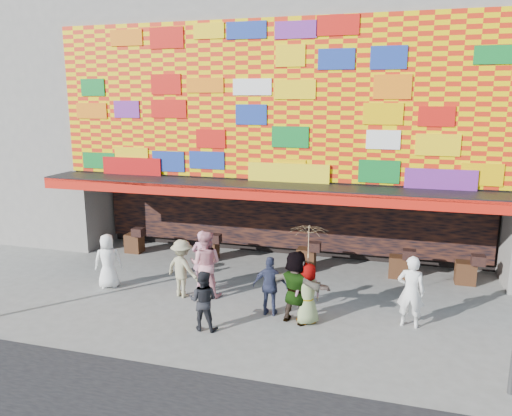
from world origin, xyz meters
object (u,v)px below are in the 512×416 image
object	(u,v)px
ped_f	(296,287)
ped_g	(307,294)
ped_e	(270,286)
parasol	(309,243)
ped_c	(203,300)
ped_i	(206,264)
ped_d	(182,268)
ped_b	(203,259)
ped_h	(411,291)
ped_a	(108,261)

from	to	relation	value
ped_f	ped_g	size ratio (longest dim) A/B	1.19
ped_e	parasol	xyz separation A→B (m)	(1.03, -0.24, 1.34)
ped_c	ped_i	size ratio (longest dim) A/B	0.78
ped_d	ped_e	bearing A→B (deg)	-172.00
ped_b	ped_g	distance (m)	3.87
ped_f	ped_b	bearing A→B (deg)	-7.07
ped_c	ped_b	bearing A→B (deg)	-70.61
ped_g	ped_h	xyz separation A→B (m)	(2.51, 0.56, 0.13)
ped_a	ped_f	distance (m)	5.99
ped_e	parasol	distance (m)	1.71
ped_b	ped_i	world-z (taller)	ped_i
ped_b	ped_f	distance (m)	3.60
ped_d	ped_i	distance (m)	0.68
ped_g	parasol	distance (m)	1.35
ped_c	ped_a	bearing A→B (deg)	-28.54
ped_h	parasol	bearing A→B (deg)	18.49
ped_e	ped_i	size ratio (longest dim) A/B	0.83
ped_e	ped_f	world-z (taller)	ped_f
ped_a	ped_b	size ratio (longest dim) A/B	0.94
ped_c	ped_d	bearing A→B (deg)	-55.66
ped_b	ped_e	world-z (taller)	ped_b
ped_b	ped_i	bearing A→B (deg)	110.07
ped_e	parasol	size ratio (longest dim) A/B	0.87
ped_i	parasol	world-z (taller)	parasol
ped_b	ped_f	xyz separation A→B (m)	(3.21, -1.62, 0.07)
ped_c	ped_h	distance (m)	5.18
ped_g	ped_i	size ratio (longest dim) A/B	0.82
ped_i	ped_e	bearing A→B (deg)	156.16
ped_a	ped_g	world-z (taller)	ped_a
ped_d	ped_e	world-z (taller)	ped_d
ped_b	ped_h	size ratio (longest dim) A/B	0.95
ped_a	ped_c	bearing A→B (deg)	127.00
ped_c	ped_e	world-z (taller)	ped_e
ped_h	parasol	world-z (taller)	parasol
ped_b	ped_d	size ratio (longest dim) A/B	1.04
ped_b	ped_g	bearing A→B (deg)	146.18
ped_a	ped_i	size ratio (longest dim) A/B	0.86
ped_e	ped_h	bearing A→B (deg)	-176.70
ped_f	ped_c	bearing A→B (deg)	46.25
ped_h	ped_i	world-z (taller)	ped_i
ped_i	parasol	xyz separation A→B (m)	(3.16, -0.98, 1.18)
ped_g	ped_i	world-z (taller)	ped_i
ped_f	ped_a	bearing A→B (deg)	12.27
ped_a	ped_d	world-z (taller)	ped_d
ped_d	ped_g	size ratio (longest dim) A/B	1.06
ped_a	ped_b	bearing A→B (deg)	169.72
ped_e	ped_g	xyz separation A→B (m)	(1.03, -0.24, -0.00)
ped_a	ped_e	distance (m)	5.24
ped_c	ped_d	distance (m)	2.28
ped_g	ped_h	size ratio (longest dim) A/B	0.86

